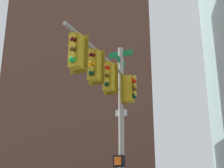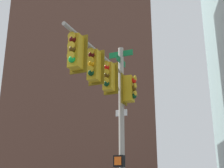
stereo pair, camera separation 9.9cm
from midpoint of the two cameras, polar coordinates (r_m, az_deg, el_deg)
signal_pole_assembly at (r=10.77m, az=-0.67°, el=-1.80°), size 4.55×1.76×7.17m
building_brick_nearside at (r=60.89m, az=-1.68°, el=5.68°), size 23.47×16.05×52.60m
building_brick_midblock at (r=50.83m, az=-4.04°, el=1.23°), size 21.08×19.64×37.16m
building_brick_farside at (r=71.04m, az=-4.53°, el=-6.61°), size 22.34×15.98×31.58m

